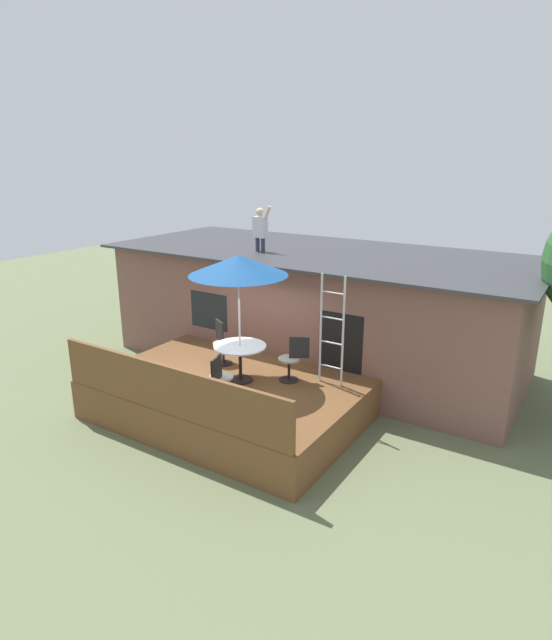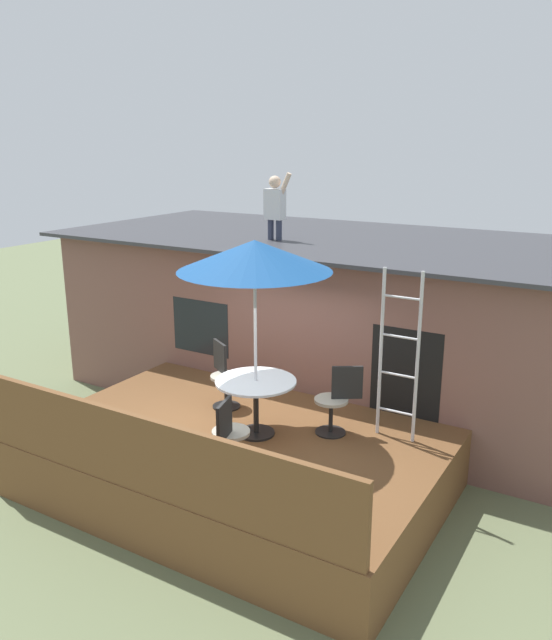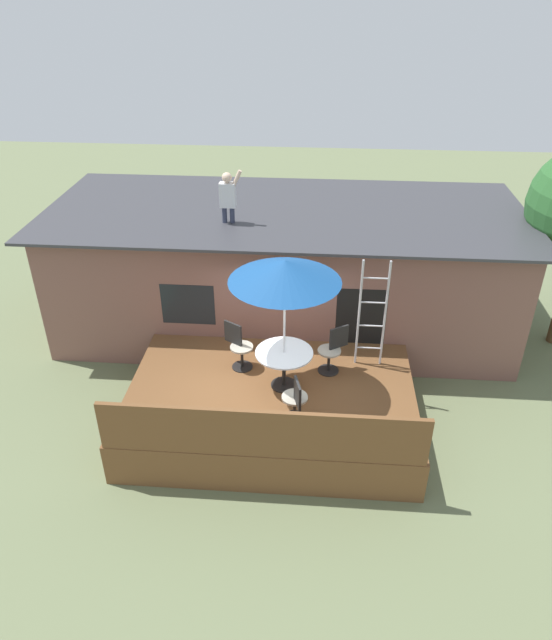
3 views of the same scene
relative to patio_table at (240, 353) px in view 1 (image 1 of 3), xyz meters
The scene contains 11 objects.
ground_plane 1.40m from the patio_table, 166.98° to the right, with size 40.00×40.00×0.00m, color #66704C.
house 3.55m from the patio_table, 93.63° to the left, with size 10.50×4.50×2.89m.
deck 1.01m from the patio_table, 166.98° to the right, with size 5.23×3.66×0.80m, color brown.
deck_railing 1.85m from the patio_table, 97.01° to the right, with size 5.13×0.08×0.90m, color brown.
patio_table is the anchor object (origin of this frame).
patio_umbrella 1.76m from the patio_table, 131.63° to the right, with size 1.90×1.90×2.54m.
step_ladder 1.86m from the patio_table, 28.33° to the left, with size 0.52×0.04×2.20m.
person_figure 3.68m from the patio_table, 116.20° to the left, with size 0.47×0.20×1.11m.
patio_chair_left 1.07m from the patio_table, 148.31° to the left, with size 0.57×0.45×0.92m.
patio_chair_right 1.05m from the patio_table, 32.82° to the left, with size 0.57×0.45×0.92m.
patio_chair_near 1.02m from the patio_table, 75.20° to the right, with size 0.44×0.61×0.92m.
Camera 1 is at (6.08, -7.78, 5.11)m, focal length 29.57 mm.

